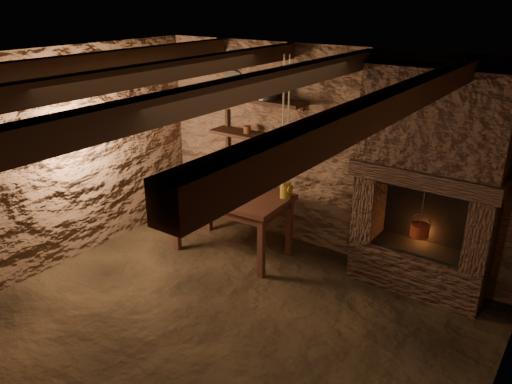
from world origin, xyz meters
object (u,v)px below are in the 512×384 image
Objects in this scene: wooden_bowl at (198,178)px; stoneware_jug at (286,182)px; work_table at (232,220)px; iron_stockpot at (267,90)px; red_pot at (420,229)px.

stoneware_jug is at bearing 8.19° from wooden_bowl.
work_table is at bearing -168.86° from stoneware_jug.
wooden_bowl is at bearing -145.15° from iron_stockpot.
iron_stockpot is at bearing 176.47° from red_pot.
iron_stockpot is 0.50× the size of red_pot.
work_table is at bearing -100.84° from iron_stockpot.
iron_stockpot is (0.69, 0.48, 1.07)m from wooden_bowl.
stoneware_jug is at bearing 20.27° from work_table.
red_pot reaches higher than work_table.
red_pot reaches higher than wooden_bowl.
stoneware_jug reaches higher than work_table.
red_pot is at bearing -4.66° from stoneware_jug.
stoneware_jug reaches higher than wooden_bowl.
stoneware_jug reaches higher than red_pot.
stoneware_jug is at bearing -33.62° from iron_stockpot.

